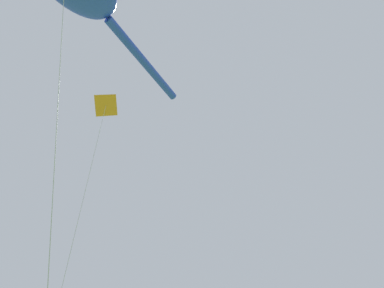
# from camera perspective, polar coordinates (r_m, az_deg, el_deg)

# --- Properties ---
(small_kite_delta_white) EXTENTS (2.12, 1.34, 12.37)m
(small_kite_delta_white) POSITION_cam_1_polar(r_m,az_deg,el_deg) (16.14, -17.22, 6.77)
(small_kite_delta_white) COLOR orange
(small_kite_delta_white) RESTS_ON ground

